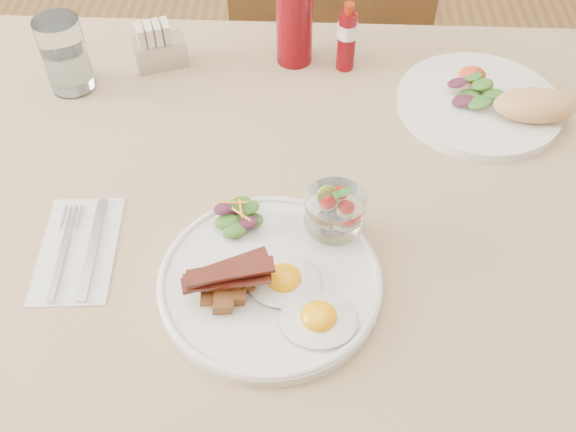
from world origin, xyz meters
name	(u,v)px	position (x,y,z in m)	size (l,w,h in m)	color
table	(330,232)	(0.00, 0.00, 0.66)	(1.33, 0.88, 0.75)	#56371B
chair_far	(327,56)	(0.00, 0.66, 0.52)	(0.42, 0.42, 0.93)	#56371B
main_plate	(270,282)	(-0.08, -0.17, 0.76)	(0.28, 0.28, 0.02)	silver
fried_eggs	(301,298)	(-0.04, -0.20, 0.78)	(0.15, 0.16, 0.03)	silver
bacon_potato_pile	(227,283)	(-0.13, -0.19, 0.79)	(0.11, 0.07, 0.05)	brown
side_salad	(238,218)	(-0.13, -0.08, 0.78)	(0.07, 0.07, 0.04)	#205115
fruit_cup	(335,211)	(0.00, -0.09, 0.81)	(0.08, 0.08, 0.08)	white
second_plate	(492,103)	(0.25, 0.19, 0.77)	(0.27, 0.26, 0.07)	silver
ketchup_bottle	(295,16)	(-0.07, 0.32, 0.84)	(0.06, 0.06, 0.18)	#5C050B
hot_sauce_bottle	(347,38)	(0.02, 0.30, 0.81)	(0.04, 0.04, 0.12)	#5C050B
sugar_caddy	(159,48)	(-0.30, 0.30, 0.79)	(0.10, 0.08, 0.08)	#B1B1B5
water_glass	(66,59)	(-0.44, 0.23, 0.81)	(0.07, 0.07, 0.12)	white
napkin_cutlery	(79,249)	(-0.34, -0.12, 0.75)	(0.11, 0.19, 0.01)	silver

